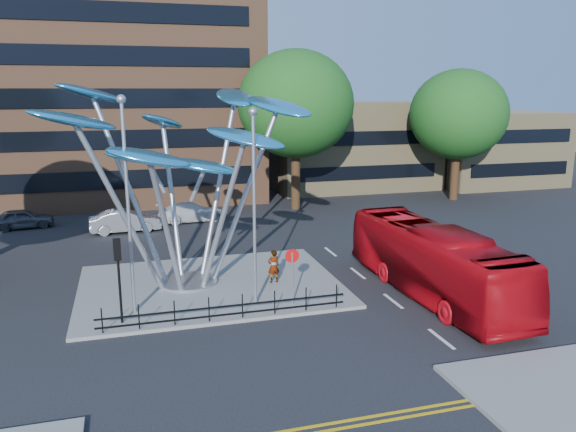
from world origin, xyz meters
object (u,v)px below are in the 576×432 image
object	(u,v)px
pedestrian	(274,266)
tree_far	(459,115)
street_lamp_right	(254,190)
parked_car_right	(191,212)
parked_car_mid	(125,221)
red_bus	(433,261)
leaf_sculpture	(180,141)
tree_right	(296,104)
no_entry_sign_island	(292,267)
parked_car_left	(22,219)
street_lamp_left	(127,188)
traffic_light_island	(118,263)

from	to	relation	value
pedestrian	tree_far	bearing A→B (deg)	-146.49
street_lamp_right	pedestrian	bearing A→B (deg)	59.49
pedestrian	parked_car_right	size ratio (longest dim) A/B	0.35
pedestrian	parked_car_right	bearing A→B (deg)	-87.18
tree_far	parked_car_mid	distance (m)	27.85
red_bus	parked_car_right	world-z (taller)	red_bus
leaf_sculpture	pedestrian	size ratio (longest dim) A/B	7.93
leaf_sculpture	parked_car_mid	world-z (taller)	leaf_sculpture
tree_right	no_entry_sign_island	size ratio (longest dim) A/B	4.94
tree_right	parked_car_mid	xyz separation A→B (m)	(-12.82, -4.00, -7.30)
parked_car_left	parked_car_mid	distance (m)	7.27
parked_car_left	parked_car_right	size ratio (longest dim) A/B	0.85
street_lamp_left	pedestrian	size ratio (longest dim) A/B	5.48
tree_right	parked_car_mid	size ratio (longest dim) A/B	2.69
street_lamp_left	parked_car_right	world-z (taller)	street_lamp_left
parked_car_right	street_lamp_right	bearing A→B (deg)	175.58
traffic_light_island	parked_car_mid	xyz separation A→B (m)	(0.18, 15.50, -1.87)
tree_far	parked_car_left	world-z (taller)	tree_far
tree_right	traffic_light_island	bearing A→B (deg)	-123.69
leaf_sculpture	traffic_light_island	world-z (taller)	leaf_sculpture
pedestrian	parked_car_left	xyz separation A→B (m)	(-13.39, 15.53, -0.28)
parked_car_mid	pedestrian	bearing A→B (deg)	-155.85
tree_far	traffic_light_island	xyz separation A→B (m)	(-27.00, -19.50, -4.49)
street_lamp_right	parked_car_right	distance (m)	17.47
red_bus	parked_car_left	xyz separation A→B (m)	(-19.96, 18.74, -0.93)
traffic_light_island	leaf_sculpture	bearing A→B (deg)	54.96
tree_far	red_bus	distance (m)	24.57
tree_far	street_lamp_right	xyz separation A→B (m)	(-21.50, -19.00, -2.01)
leaf_sculpture	no_entry_sign_island	size ratio (longest dim) A/B	5.19
street_lamp_right	leaf_sculpture	bearing A→B (deg)	124.91
leaf_sculpture	parked_car_mid	size ratio (longest dim) A/B	2.83
parked_car_mid	parked_car_right	size ratio (longest dim) A/B	0.97
traffic_light_island	parked_car_left	world-z (taller)	traffic_light_island
no_entry_sign_island	parked_car_mid	size ratio (longest dim) A/B	0.54
parked_car_right	parked_car_left	bearing A→B (deg)	77.24
red_bus	pedestrian	size ratio (longest dim) A/B	7.14
parked_car_left	pedestrian	bearing A→B (deg)	-148.45
no_entry_sign_island	street_lamp_left	bearing A→B (deg)	171.39
street_lamp_right	parked_car_mid	bearing A→B (deg)	109.52
street_lamp_right	traffic_light_island	size ratio (longest dim) A/B	2.42
parked_car_left	parked_car_mid	bearing A→B (deg)	-123.29
tree_far	no_entry_sign_island	xyz separation A→B (m)	(-20.00, -19.48, -5.29)
tree_far	traffic_light_island	world-z (taller)	tree_far
traffic_light_island	tree_right	bearing A→B (deg)	56.31
street_lamp_left	red_bus	xyz separation A→B (m)	(13.00, -1.27, -3.76)
no_entry_sign_island	red_bus	bearing A→B (deg)	-2.54
tree_far	pedestrian	distance (m)	26.74
tree_right	tree_far	distance (m)	14.03
street_lamp_right	no_entry_sign_island	distance (m)	3.64
street_lamp_left	no_entry_sign_island	xyz separation A→B (m)	(6.50, -0.98, -3.54)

